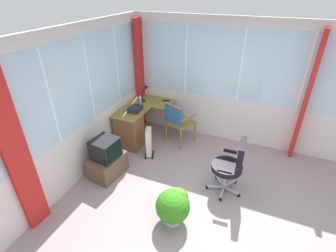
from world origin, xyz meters
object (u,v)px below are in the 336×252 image
at_px(office_chair, 232,163).
at_px(potted_plant, 174,205).
at_px(tv_on_stand, 107,160).
at_px(space_heater, 149,142).
at_px(desk, 131,128).
at_px(spray_bottle, 140,100).
at_px(tv_remote, 166,101).
at_px(wooden_armchair, 177,119).
at_px(desk_lamp, 146,90).
at_px(paper_tray, 135,109).

bearing_deg(office_chair, potted_plant, 146.18).
relative_size(office_chair, tv_on_stand, 1.32).
height_order(space_heater, potted_plant, space_heater).
bearing_deg(tv_on_stand, desk, 4.64).
xyz_separation_m(desk, office_chair, (-0.58, -2.19, 0.16)).
distance_m(desk, spray_bottle, 0.64).
height_order(tv_remote, space_heater, tv_remote).
distance_m(wooden_armchair, tv_on_stand, 1.65).
height_order(desk_lamp, potted_plant, desk_lamp).
height_order(wooden_armchair, tv_on_stand, wooden_armchair).
distance_m(office_chair, potted_plant, 1.16).
height_order(tv_on_stand, potted_plant, tv_on_stand).
bearing_deg(desk_lamp, spray_bottle, 178.05).
distance_m(desk, wooden_armchair, 0.98).
relative_size(desk_lamp, potted_plant, 0.66).
bearing_deg(paper_tray, desk_lamp, 3.15).
distance_m(paper_tray, tv_on_stand, 1.25).
height_order(desk, space_heater, desk).
bearing_deg(desk, space_heater, -109.80).
bearing_deg(paper_tray, desk, 165.44).
bearing_deg(paper_tray, office_chair, -108.63).
relative_size(desk_lamp, paper_tray, 1.23).
bearing_deg(paper_tray, tv_remote, -30.02).
relative_size(paper_tray, space_heater, 0.49).
xyz_separation_m(office_chair, potted_plant, (-0.94, 0.63, -0.26)).
relative_size(desk, paper_tray, 4.38).
relative_size(desk, tv_remote, 8.76).
relative_size(wooden_armchair, potted_plant, 1.69).
relative_size(spray_bottle, wooden_armchair, 0.23).
distance_m(paper_tray, office_chair, 2.28).
relative_size(wooden_armchair, office_chair, 0.95).
distance_m(desk_lamp, tv_remote, 0.50).
bearing_deg(desk_lamp, potted_plant, -145.22).
distance_m(wooden_armchair, office_chair, 1.66).
height_order(desk, tv_remote, tv_remote).
bearing_deg(wooden_armchair, office_chair, -126.89).
xyz_separation_m(desk, space_heater, (-0.18, -0.50, -0.10)).
height_order(desk_lamp, space_heater, desk_lamp).
bearing_deg(tv_on_stand, paper_tray, 2.15).
distance_m(tv_remote, spray_bottle, 0.59).
distance_m(tv_remote, potted_plant, 2.65).
xyz_separation_m(desk, spray_bottle, (0.46, 0.00, 0.45)).
bearing_deg(desk_lamp, desk, 179.45).
xyz_separation_m(spray_bottle, space_heater, (-0.64, -0.51, -0.55)).
bearing_deg(spray_bottle, paper_tray, -172.67).
bearing_deg(office_chair, wooden_armchair, 53.11).
relative_size(desk_lamp, space_heater, 0.60).
distance_m(desk, desk_lamp, 0.93).
distance_m(paper_tray, wooden_armchair, 0.89).
bearing_deg(spray_bottle, tv_remote, -49.32).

